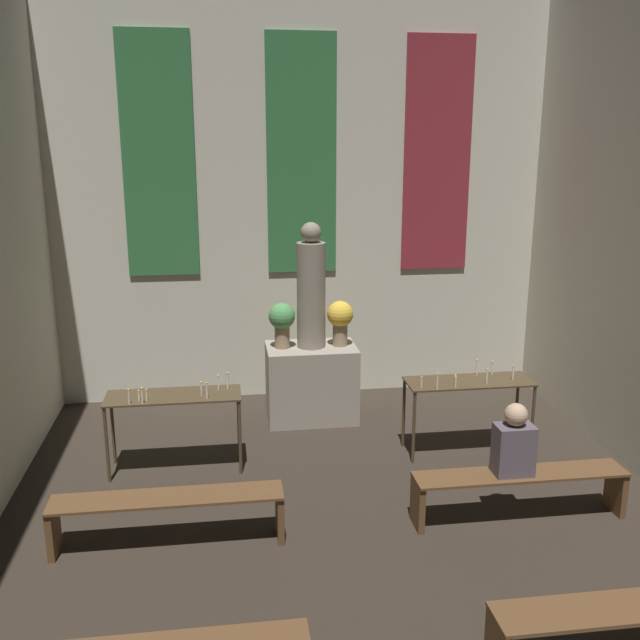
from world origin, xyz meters
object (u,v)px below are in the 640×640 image
altar (311,383)px  candle_rack_right (469,389)px  flower_vase_right (340,318)px  pew_back_left (168,510)px  pew_third_right (637,621)px  statue (311,290)px  candle_rack_left (174,404)px  person_seated (514,443)px  pew_back_right (520,485)px  flower_vase_left (282,321)px

altar → candle_rack_right: (1.66, -1.24, 0.27)m
flower_vase_right → pew_back_left: flower_vase_right is taller
pew_third_right → pew_back_left: 3.83m
statue → candle_rack_left: 2.27m
person_seated → altar: bearing=119.3°
flower_vase_right → person_seated: bearing=-66.9°
statue → candle_rack_right: statue is taller
statue → pew_back_left: statue is taller
pew_back_left → pew_back_right: 3.29m
statue → altar: bearing=0.0°
altar → candle_rack_left: 2.09m
pew_back_left → pew_back_right: bearing=0.0°
altar → statue: (0.00, 0.00, 1.22)m
candle_rack_left → pew_back_right: bearing=-25.0°
altar → person_seated: (1.56, -2.78, 0.30)m
flower_vase_left → candle_rack_right: bearing=-31.3°
pew_back_left → pew_back_right: same height
flower_vase_right → person_seated: 3.07m
candle_rack_left → pew_third_right: (3.30, -3.52, -0.41)m
flower_vase_left → candle_rack_right: size_ratio=0.40×
flower_vase_right → candle_rack_left: bearing=-148.6°
altar → candle_rack_right: size_ratio=0.79×
flower_vase_left → pew_back_right: (2.01, -2.78, -0.98)m
person_seated → statue: bearing=119.3°
statue → flower_vase_left: bearing=-180.0°
flower_vase_right → candle_rack_left: flower_vase_right is taller
statue → pew_third_right: statue is taller
altar → candle_rack_left: (-1.66, -1.24, 0.27)m
candle_rack_right → flower_vase_left: bearing=148.7°
altar → flower_vase_left: bearing=-180.0°
pew_third_right → person_seated: person_seated is taller
statue → flower_vase_left: 0.53m
flower_vase_left → candle_rack_left: (-1.29, -1.24, -0.57)m
altar → pew_back_right: size_ratio=0.56×
candle_rack_left → pew_third_right: size_ratio=0.71×
flower_vase_right → pew_third_right: size_ratio=0.28×
flower_vase_right → candle_rack_left: size_ratio=0.40×
candle_rack_left → pew_back_left: (0.02, -1.54, -0.41)m
candle_rack_right → pew_back_right: bearing=-90.6°
pew_back_right → statue: bearing=120.6°
flower_vase_left → person_seated: flower_vase_left is taller
flower_vase_right → candle_rack_right: size_ratio=0.40×
candle_rack_left → person_seated: bearing=-25.6°
candle_rack_left → pew_back_left: bearing=-89.4°
statue → pew_back_right: bearing=-59.4°
person_seated → pew_back_left: bearing=180.0°
pew_third_right → pew_back_left: size_ratio=1.00×
candle_rack_right → pew_back_left: candle_rack_right is taller
altar → candle_rack_right: candle_rack_right is taller
altar → pew_back_left: bearing=-120.6°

